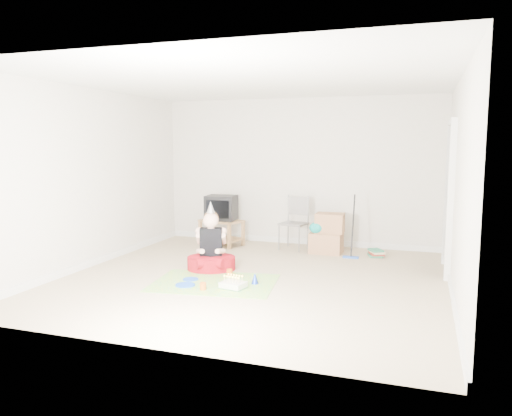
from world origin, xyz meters
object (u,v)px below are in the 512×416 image
(cardboard_boxes, at_px, (327,234))
(seated_woman, at_px, (211,255))
(tv_stand, at_px, (222,230))
(folding_chair, at_px, (294,224))
(crt_tv, at_px, (221,208))
(birthday_cake, at_px, (233,285))

(cardboard_boxes, bearing_deg, seated_woman, -130.16)
(cardboard_boxes, height_order, seated_woman, seated_woman)
(tv_stand, xyz_separation_m, folding_chair, (1.30, 0.06, 0.18))
(crt_tv, bearing_deg, birthday_cake, -68.34)
(crt_tv, bearing_deg, tv_stand, -60.18)
(folding_chair, height_order, birthday_cake, folding_chair)
(tv_stand, height_order, seated_woman, seated_woman)
(tv_stand, height_order, crt_tv, crt_tv)
(folding_chair, relative_size, birthday_cake, 2.78)
(tv_stand, xyz_separation_m, seated_woman, (0.53, -1.67, -0.05))
(folding_chair, bearing_deg, cardboard_boxes, -9.59)
(cardboard_boxes, bearing_deg, crt_tv, 178.63)
(birthday_cake, bearing_deg, tv_stand, 115.53)
(crt_tv, distance_m, seated_woman, 1.81)
(cardboard_boxes, relative_size, birthday_cake, 2.00)
(seated_woman, bearing_deg, birthday_cake, -50.81)
(crt_tv, xyz_separation_m, cardboard_boxes, (1.90, -0.05, -0.36))
(crt_tv, xyz_separation_m, seated_woman, (0.53, -1.67, -0.46))
(seated_woman, bearing_deg, cardboard_boxes, 49.84)
(cardboard_boxes, xyz_separation_m, seated_woman, (-1.37, -1.63, -0.10))
(tv_stand, distance_m, cardboard_boxes, 1.90)
(cardboard_boxes, distance_m, seated_woman, 2.13)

